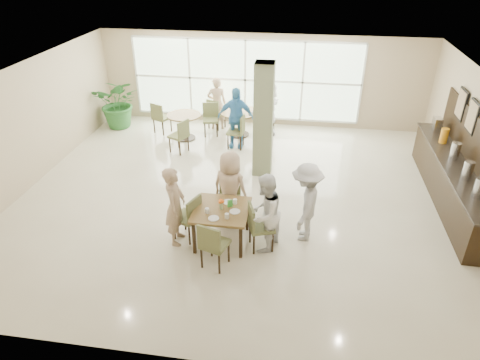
# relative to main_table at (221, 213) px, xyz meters

# --- Properties ---
(ground) EXTENTS (10.00, 10.00, 0.00)m
(ground) POSITION_rel_main_table_xyz_m (0.08, 1.74, -0.67)
(ground) COLOR beige
(ground) RESTS_ON ground
(room_shell) EXTENTS (10.00, 10.00, 10.00)m
(room_shell) POSITION_rel_main_table_xyz_m (0.08, 1.74, 1.04)
(room_shell) COLOR white
(room_shell) RESTS_ON ground
(window_bank) EXTENTS (7.00, 0.04, 7.00)m
(window_bank) POSITION_rel_main_table_xyz_m (-0.42, 6.20, 0.73)
(window_bank) COLOR silver
(window_bank) RESTS_ON ground
(column) EXTENTS (0.45, 0.45, 2.80)m
(column) POSITION_rel_main_table_xyz_m (0.48, 2.94, 0.73)
(column) COLOR #606C4B
(column) RESTS_ON ground
(main_table) EXTENTS (1.04, 1.04, 0.75)m
(main_table) POSITION_rel_main_table_xyz_m (0.00, 0.00, 0.00)
(main_table) COLOR brown
(main_table) RESTS_ON ground
(round_table_left) EXTENTS (1.00, 1.00, 0.75)m
(round_table_left) POSITION_rel_main_table_xyz_m (-2.01, 4.70, -0.12)
(round_table_left) COLOR brown
(round_table_left) RESTS_ON ground
(round_table_right) EXTENTS (1.15, 1.15, 0.75)m
(round_table_right) POSITION_rel_main_table_xyz_m (-0.46, 5.20, -0.08)
(round_table_right) COLOR brown
(round_table_right) RESTS_ON ground
(chairs_main_table) EXTENTS (2.06, 2.03, 0.95)m
(chairs_main_table) POSITION_rel_main_table_xyz_m (0.02, 0.01, -0.19)
(chairs_main_table) COLOR brown
(chairs_main_table) RESTS_ON ground
(chairs_table_left) EXTENTS (2.06, 1.85, 0.95)m
(chairs_table_left) POSITION_rel_main_table_xyz_m (-2.01, 4.64, -0.19)
(chairs_table_left) COLOR brown
(chairs_table_left) RESTS_ON ground
(chairs_table_right) EXTENTS (2.14, 1.86, 0.95)m
(chairs_table_right) POSITION_rel_main_table_xyz_m (-0.44, 5.19, -0.19)
(chairs_table_right) COLOR brown
(chairs_table_right) RESTS_ON ground
(tabletop_clutter) EXTENTS (0.64, 0.79, 0.21)m
(tabletop_clutter) POSITION_rel_main_table_xyz_m (0.05, -0.04, 0.14)
(tabletop_clutter) COLOR white
(tabletop_clutter) RESTS_ON main_table
(buffet_counter) EXTENTS (0.64, 4.70, 1.95)m
(buffet_counter) POSITION_rel_main_table_xyz_m (4.77, 2.25, -0.11)
(buffet_counter) COLOR black
(buffet_counter) RESTS_ON ground
(framed_art_a) EXTENTS (0.05, 0.55, 0.70)m
(framed_art_a) POSITION_rel_main_table_xyz_m (5.02, 2.74, 1.18)
(framed_art_a) COLOR black
(framed_art_a) RESTS_ON ground
(framed_art_b) EXTENTS (0.05, 0.55, 0.70)m
(framed_art_b) POSITION_rel_main_table_xyz_m (5.02, 3.54, 1.18)
(framed_art_b) COLOR black
(framed_art_b) RESTS_ON ground
(potted_plant) EXTENTS (1.54, 1.54, 1.57)m
(potted_plant) POSITION_rel_main_table_xyz_m (-4.23, 5.29, 0.12)
(potted_plant) COLOR #2A692B
(potted_plant) RESTS_ON ground
(teen_left) EXTENTS (0.41, 0.60, 1.61)m
(teen_left) POSITION_rel_main_table_xyz_m (-0.86, -0.12, 0.14)
(teen_left) COLOR tan
(teen_left) RESTS_ON ground
(teen_far) EXTENTS (0.88, 0.67, 1.61)m
(teen_far) POSITION_rel_main_table_xyz_m (0.05, 0.69, 0.14)
(teen_far) COLOR tan
(teen_far) RESTS_ON ground
(teen_right) EXTENTS (0.81, 0.92, 1.58)m
(teen_right) POSITION_rel_main_table_xyz_m (0.83, -0.08, 0.12)
(teen_right) COLOR white
(teen_right) RESTS_ON ground
(teen_standing) EXTENTS (0.74, 1.12, 1.62)m
(teen_standing) POSITION_rel_main_table_xyz_m (1.57, 0.37, 0.15)
(teen_standing) COLOR #A6A7A9
(teen_standing) RESTS_ON ground
(adult_a) EXTENTS (1.02, 0.59, 1.73)m
(adult_a) POSITION_rel_main_table_xyz_m (-0.43, 4.38, 0.20)
(adult_a) COLOR #418BC3
(adult_a) RESTS_ON ground
(adult_b) EXTENTS (1.24, 1.70, 1.69)m
(adult_b) POSITION_rel_main_table_xyz_m (0.40, 5.17, 0.18)
(adult_b) COLOR white
(adult_b) RESTS_ON ground
(adult_standing) EXTENTS (0.66, 0.51, 1.62)m
(adult_standing) POSITION_rel_main_table_xyz_m (-1.21, 5.61, 0.14)
(adult_standing) COLOR tan
(adult_standing) RESTS_ON ground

